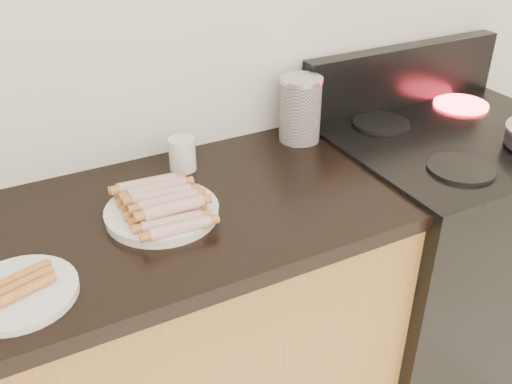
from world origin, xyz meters
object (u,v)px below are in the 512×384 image
stove (436,254)px  side_plate (19,293)px  mug (182,154)px  main_plate (162,213)px  canister (300,109)px

stove → side_plate: bearing=-174.1°
mug → main_plate: bearing=-123.6°
stove → main_plate: (-0.96, 0.01, 0.45)m
canister → stove: bearing=-26.5°
mug → stove: bearing=-14.1°
main_plate → canister: canister is taller
main_plate → side_plate: main_plate is taller
stove → mug: mug is taller
main_plate → canister: bearing=22.6°
main_plate → canister: 0.56m
mug → canister: bearing=2.0°
main_plate → mug: 0.24m
canister → mug: 0.39m
main_plate → side_plate: (-0.35, -0.14, -0.00)m
stove → canister: 0.73m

